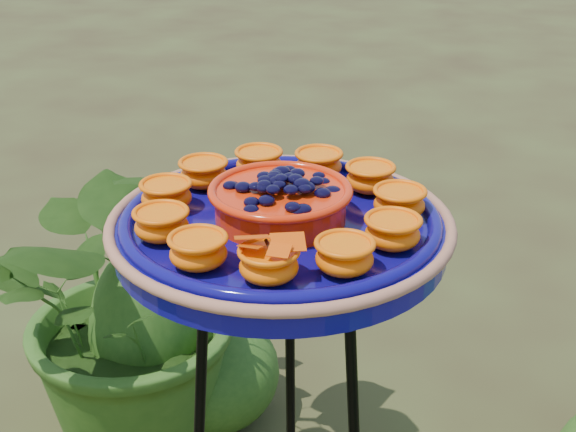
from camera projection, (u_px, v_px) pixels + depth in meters
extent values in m
torus|color=black|center=(281.00, 254.00, 1.16)|extent=(0.31, 0.31, 0.02)
cylinder|color=#0C0860|center=(280.00, 233.00, 1.14)|extent=(0.55, 0.55, 0.04)
torus|color=#AF684F|center=(280.00, 221.00, 1.14)|extent=(0.49, 0.49, 0.02)
torus|color=#0C0860|center=(280.00, 219.00, 1.13)|extent=(0.45, 0.45, 0.02)
cylinder|color=red|center=(280.00, 205.00, 1.12)|extent=(0.22, 0.22, 0.05)
torus|color=red|center=(280.00, 190.00, 1.11)|extent=(0.20, 0.20, 0.01)
ellipsoid|color=black|center=(280.00, 186.00, 1.11)|extent=(0.16, 0.16, 0.03)
ellipsoid|color=orange|center=(399.00, 205.00, 1.14)|extent=(0.07, 0.07, 0.04)
cylinder|color=#FF9105|center=(400.00, 193.00, 1.13)|extent=(0.07, 0.07, 0.01)
ellipsoid|color=orange|center=(370.00, 180.00, 1.22)|extent=(0.07, 0.07, 0.04)
cylinder|color=#FF9105|center=(371.00, 169.00, 1.21)|extent=(0.07, 0.07, 0.01)
ellipsoid|color=orange|center=(319.00, 166.00, 1.27)|extent=(0.07, 0.07, 0.04)
cylinder|color=#FF9105|center=(319.00, 155.00, 1.26)|extent=(0.07, 0.07, 0.01)
ellipsoid|color=orange|center=(259.00, 165.00, 1.28)|extent=(0.07, 0.07, 0.04)
cylinder|color=#FF9105|center=(259.00, 154.00, 1.27)|extent=(0.07, 0.07, 0.01)
ellipsoid|color=orange|center=(204.00, 176.00, 1.23)|extent=(0.07, 0.07, 0.04)
cylinder|color=#FF9105|center=(203.00, 164.00, 1.23)|extent=(0.07, 0.07, 0.01)
ellipsoid|color=orange|center=(167.00, 198.00, 1.16)|extent=(0.07, 0.07, 0.04)
cylinder|color=#FF9105|center=(166.00, 186.00, 1.15)|extent=(0.07, 0.07, 0.01)
ellipsoid|color=orange|center=(162.00, 227.00, 1.07)|extent=(0.07, 0.07, 0.04)
cylinder|color=#FF9105|center=(161.00, 214.00, 1.07)|extent=(0.07, 0.07, 0.01)
ellipsoid|color=orange|center=(198.00, 254.00, 1.00)|extent=(0.07, 0.07, 0.04)
cylinder|color=#FF9105|center=(198.00, 241.00, 1.00)|extent=(0.07, 0.07, 0.01)
ellipsoid|color=orange|center=(269.00, 267.00, 0.97)|extent=(0.07, 0.07, 0.04)
cylinder|color=#FF9105|center=(269.00, 253.00, 0.97)|extent=(0.07, 0.07, 0.01)
ellipsoid|color=orange|center=(344.00, 259.00, 0.99)|extent=(0.07, 0.07, 0.04)
cylinder|color=#FF9105|center=(345.00, 246.00, 0.98)|extent=(0.07, 0.07, 0.01)
ellipsoid|color=orange|center=(392.00, 234.00, 1.05)|extent=(0.07, 0.07, 0.04)
cylinder|color=#FF9105|center=(393.00, 222.00, 1.05)|extent=(0.07, 0.07, 0.01)
cylinder|color=black|center=(269.00, 246.00, 0.96)|extent=(0.02, 0.03, 0.00)
cube|color=#FF6A05|center=(252.00, 237.00, 0.97)|extent=(0.05, 0.04, 0.01)
cube|color=#FF6A05|center=(288.00, 242.00, 0.96)|extent=(0.05, 0.04, 0.01)
imported|color=#264D14|center=(142.00, 292.00, 2.00)|extent=(1.04, 1.02, 0.88)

